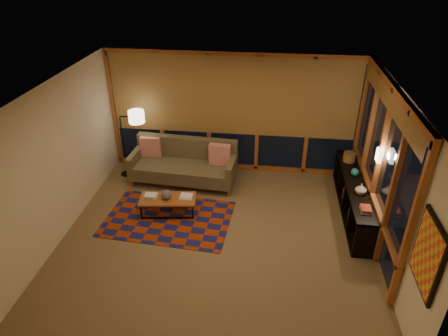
# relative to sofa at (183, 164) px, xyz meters

# --- Properties ---
(floor) EXTENTS (5.50, 5.00, 0.01)m
(floor) POSITION_rel_sofa_xyz_m (0.99, -1.70, -0.46)
(floor) COLOR olive
(floor) RESTS_ON ground
(ceiling) EXTENTS (5.50, 5.00, 0.01)m
(ceiling) POSITION_rel_sofa_xyz_m (0.99, -1.70, 2.24)
(ceiling) COLOR white
(ceiling) RESTS_ON walls
(walls) EXTENTS (5.51, 5.01, 2.70)m
(walls) POSITION_rel_sofa_xyz_m (0.99, -1.70, 0.89)
(walls) COLOR #F4E6BA
(walls) RESTS_ON floor
(window_wall_back) EXTENTS (5.30, 0.16, 2.60)m
(window_wall_back) POSITION_rel_sofa_xyz_m (0.99, 0.73, 0.89)
(window_wall_back) COLOR #B55D24
(window_wall_back) RESTS_ON walls
(window_wall_right) EXTENTS (0.16, 3.70, 2.60)m
(window_wall_right) POSITION_rel_sofa_xyz_m (3.67, -1.10, 0.89)
(window_wall_right) COLOR #B55D24
(window_wall_right) RESTS_ON walls
(wall_art) EXTENTS (0.06, 0.74, 0.94)m
(wall_art) POSITION_rel_sofa_xyz_m (3.70, -3.55, 0.99)
(wall_art) COLOR #E64326
(wall_art) RESTS_ON walls
(wall_sconce) EXTENTS (0.12, 0.18, 0.22)m
(wall_sconce) POSITION_rel_sofa_xyz_m (3.61, -1.25, 1.09)
(wall_sconce) COLOR #FFF2CE
(wall_sconce) RESTS_ON walls
(sofa) EXTENTS (2.28, 1.05, 0.91)m
(sofa) POSITION_rel_sofa_xyz_m (0.00, 0.00, 0.00)
(sofa) COLOR #4C442D
(sofa) RESTS_ON floor
(pillow_left) EXTENTS (0.45, 0.17, 0.45)m
(pillow_left) POSITION_rel_sofa_xyz_m (-0.78, 0.27, 0.22)
(pillow_left) COLOR #BB1007
(pillow_left) RESTS_ON sofa
(pillow_right) EXTENTS (0.47, 0.19, 0.46)m
(pillow_right) POSITION_rel_sofa_xyz_m (0.78, 0.08, 0.23)
(pillow_right) COLOR #BB1007
(pillow_right) RESTS_ON sofa
(area_rug) EXTENTS (2.45, 1.73, 0.01)m
(area_rug) POSITION_rel_sofa_xyz_m (-0.02, -1.36, -0.45)
(area_rug) COLOR #98300A
(area_rug) RESTS_ON floor
(coffee_table) EXTENTS (1.11, 0.61, 0.35)m
(coffee_table) POSITION_rel_sofa_xyz_m (-0.06, -1.18, -0.28)
(coffee_table) COLOR #B55D24
(coffee_table) RESTS_ON floor
(book_stack_a) EXTENTS (0.26, 0.21, 0.07)m
(book_stack_a) POSITION_rel_sofa_xyz_m (-0.38, -1.19, -0.07)
(book_stack_a) COLOR white
(book_stack_a) RESTS_ON coffee_table
(book_stack_b) EXTENTS (0.22, 0.18, 0.04)m
(book_stack_b) POSITION_rel_sofa_xyz_m (0.29, -1.12, -0.08)
(book_stack_b) COLOR white
(book_stack_b) RESTS_ON coffee_table
(ceramic_pot) EXTENTS (0.22, 0.22, 0.19)m
(ceramic_pot) POSITION_rel_sofa_xyz_m (-0.07, -1.20, -0.01)
(ceramic_pot) COLOR black
(ceramic_pot) RESTS_ON coffee_table
(floor_lamp) EXTENTS (0.55, 0.39, 1.54)m
(floor_lamp) POSITION_rel_sofa_xyz_m (-1.36, 0.18, 0.31)
(floor_lamp) COLOR black
(floor_lamp) RESTS_ON floor
(bookshelf) EXTENTS (0.40, 2.68, 0.67)m
(bookshelf) POSITION_rel_sofa_xyz_m (3.48, -0.70, -0.12)
(bookshelf) COLOR black
(bookshelf) RESTS_ON floor
(basket) EXTENTS (0.31, 0.31, 0.19)m
(basket) POSITION_rel_sofa_xyz_m (3.46, 0.17, 0.31)
(basket) COLOR brown
(basket) RESTS_ON bookshelf
(teal_bowl) EXTENTS (0.15, 0.15, 0.15)m
(teal_bowl) POSITION_rel_sofa_xyz_m (3.48, -0.42, 0.29)
(teal_bowl) COLOR #217873
(teal_bowl) RESTS_ON bookshelf
(vase) EXTENTS (0.24, 0.24, 0.21)m
(vase) POSITION_rel_sofa_xyz_m (3.48, -1.08, 0.32)
(vase) COLOR tan
(vase) RESTS_ON bookshelf
(shelf_book_stack) EXTENTS (0.19, 0.25, 0.07)m
(shelf_book_stack) POSITION_rel_sofa_xyz_m (3.48, -1.60, 0.25)
(shelf_book_stack) COLOR white
(shelf_book_stack) RESTS_ON bookshelf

